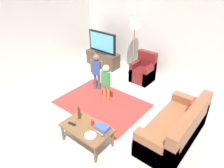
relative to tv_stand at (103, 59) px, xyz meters
name	(u,v)px	position (x,y,z in m)	size (l,w,h in m)	color
ground	(96,118)	(1.77, -2.30, -0.24)	(7.80, 7.80, 0.00)	#B2ADA3
wall_back	(162,33)	(1.77, 0.70, 1.11)	(6.00, 0.12, 2.70)	silver
wall_left	(16,37)	(-1.23, -2.30, 1.11)	(0.12, 6.00, 2.70)	silver
area_rug	(102,103)	(1.51, -1.78, -0.24)	(2.20, 1.60, 0.01)	#9E2D28
tv_stand	(103,59)	(0.00, 0.00, 0.00)	(1.20, 0.44, 0.50)	#4C3828
tv	(102,43)	(0.00, -0.02, 0.60)	(1.10, 0.28, 0.71)	black
couch	(177,129)	(3.54, -1.80, 0.05)	(0.80, 1.80, 0.86)	brown
armchair	(144,72)	(1.68, -0.04, 0.05)	(0.60, 0.60, 0.90)	maroon
floor_lamp	(135,26)	(1.14, 0.15, 1.30)	(0.36, 0.36, 1.78)	#262626
child_near_tv	(97,69)	(0.92, -1.31, 0.40)	(0.33, 0.20, 1.06)	#4C4C59
child_center	(106,80)	(1.51, -1.60, 0.38)	(0.34, 0.17, 1.04)	orange
coffee_table	(87,129)	(2.18, -2.99, 0.13)	(1.00, 0.60, 0.42)	brown
book_stack	(102,128)	(2.50, -2.89, 0.25)	(0.28, 0.24, 0.14)	#388C4C
bottle	(79,113)	(1.88, -2.89, 0.31)	(0.06, 0.06, 0.31)	#4C3319
tv_remote	(72,124)	(1.90, -3.11, 0.19)	(0.17, 0.05, 0.02)	black
soda_can	(92,123)	(2.23, -2.87, 0.24)	(0.07, 0.07, 0.12)	red
plate	(90,135)	(2.40, -3.11, 0.18)	(0.22, 0.22, 0.02)	white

